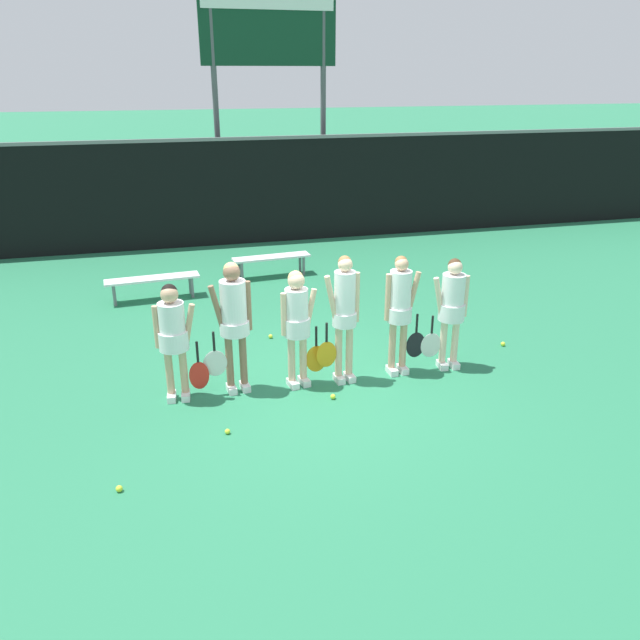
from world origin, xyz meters
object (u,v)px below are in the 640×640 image
scoreboard (269,55)px  tennis_ball_3 (227,431)px  player_3 (344,310)px  tennis_ball_5 (119,489)px  player_2 (297,319)px  tennis_ball_2 (333,397)px  player_1 (233,316)px  bench_courtside (152,281)px  player_0 (174,333)px  bench_far (271,259)px  tennis_ball_0 (503,344)px  tennis_ball_1 (412,344)px  player_4 (400,306)px  tennis_ball_4 (271,336)px  player_5 (452,305)px

scoreboard → tennis_ball_3: bearing=-103.8°
player_3 → tennis_ball_5: size_ratio=25.65×
player_2 → tennis_ball_2: player_2 is taller
scoreboard → player_1: (-2.15, -8.71, -3.36)m
bench_courtside → player_0: size_ratio=1.11×
bench_far → player_3: bearing=-94.0°
bench_courtside → tennis_ball_0: 6.49m
player_0 → tennis_ball_5: player_0 is taller
player_2 → tennis_ball_1: player_2 is taller
player_3 → player_4: player_3 is taller
player_0 → player_4: (3.10, 0.01, 0.07)m
player_1 → tennis_ball_2: player_1 is taller
scoreboard → tennis_ball_4: scoreboard is taller
player_0 → tennis_ball_1: bearing=17.1°
player_5 → tennis_ball_5: size_ratio=23.34×
player_1 → player_2: 0.85m
player_3 → tennis_ball_3: bearing=-154.7°
bench_far → player_4: player_4 is taller
player_1 → tennis_ball_4: 2.09m
player_4 → tennis_ball_0: player_4 is taller
tennis_ball_5 → player_2: bearing=38.8°
player_1 → tennis_ball_3: size_ratio=27.85×
bench_courtside → player_4: size_ratio=1.02×
scoreboard → player_4: (0.17, -8.75, -3.43)m
tennis_ball_5 → player_1: bearing=52.4°
bench_far → player_4: size_ratio=0.96×
bench_courtside → tennis_ball_3: bench_courtside is taller
bench_far → player_0: size_ratio=1.04×
tennis_ball_4 → tennis_ball_5: 4.22m
player_1 → tennis_ball_2: (1.20, -0.58, -1.06)m
bench_courtside → player_5: bearing=-49.4°
player_4 → tennis_ball_4: (-1.56, 1.68, -0.98)m
player_3 → player_2: bearing=172.8°
scoreboard → tennis_ball_1: 9.12m
player_5 → tennis_ball_2: player_5 is taller
bench_courtside → player_3: player_3 is taller
tennis_ball_0 → tennis_ball_4: tennis_ball_0 is taller
bench_courtside → tennis_ball_2: size_ratio=25.47×
tennis_ball_5 → player_3: bearing=31.8°
player_1 → tennis_ball_0: size_ratio=25.42×
bench_far → tennis_ball_3: (-1.65, -6.01, -0.35)m
player_2 → tennis_ball_4: size_ratio=24.34×
bench_courtside → tennis_ball_5: size_ratio=25.03×
bench_courtside → tennis_ball_1: bearing=-44.4°
player_1 → tennis_ball_0: 4.43m
player_1 → player_4: (2.32, -0.03, -0.07)m
bench_courtside → player_4: 5.34m
player_1 → tennis_ball_3: bearing=-109.6°
scoreboard → tennis_ball_5: size_ratio=81.23×
bench_courtside → player_2: size_ratio=1.07×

